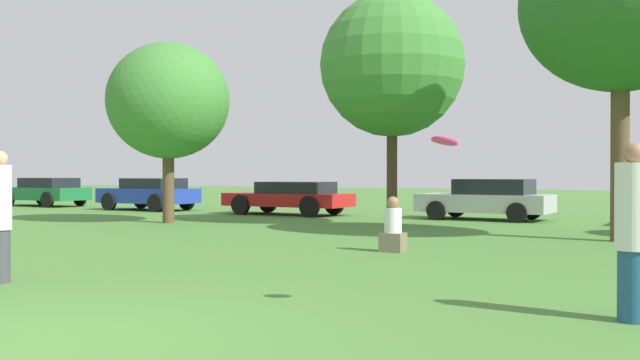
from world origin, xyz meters
name	(u,v)px	position (x,y,z in m)	size (l,w,h in m)	color
ground_plane	(30,347)	(0.00, 0.00, 0.00)	(120.00, 120.00, 0.00)	#477A33
person_thrower	(0,215)	(-3.36, 2.32, 0.92)	(0.29, 0.29, 1.80)	#3F3F47
person_catcher	(634,232)	(4.47, 3.60, 0.90)	(0.37, 0.37, 1.80)	navy
frisbee	(444,141)	(2.71, 2.97, 1.83)	(0.29, 0.28, 0.12)	#F21E72
bystander_sitting	(393,229)	(-0.14, 8.43, 0.43)	(0.44, 0.37, 1.05)	#726651
tree_0	(168,101)	(-9.04, 12.55, 3.62)	(3.63, 3.63, 5.35)	brown
tree_1	(392,65)	(-2.79, 14.75, 4.53)	(4.08, 4.08, 6.59)	#473323
tree_2	(621,4)	(3.42, 12.68, 5.15)	(4.33, 4.33, 7.10)	brown
parked_car_green	(46,191)	(-20.88, 18.30, 0.67)	(4.12, 2.03, 1.26)	#196633
parked_car_blue	(149,193)	(-14.48, 17.85, 0.68)	(4.00, 2.08, 1.27)	#1E389E
parked_car_red	(290,197)	(-7.98, 17.83, 0.64)	(4.63, 2.02, 1.17)	red
parked_car_silver	(487,199)	(-1.07, 18.43, 0.67)	(4.14, 2.13, 1.29)	#B2B2B7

